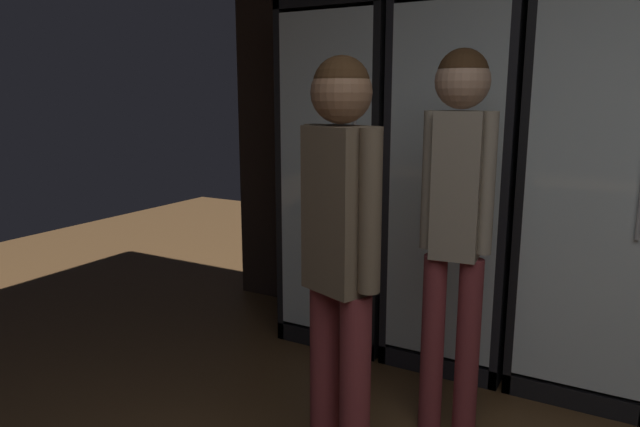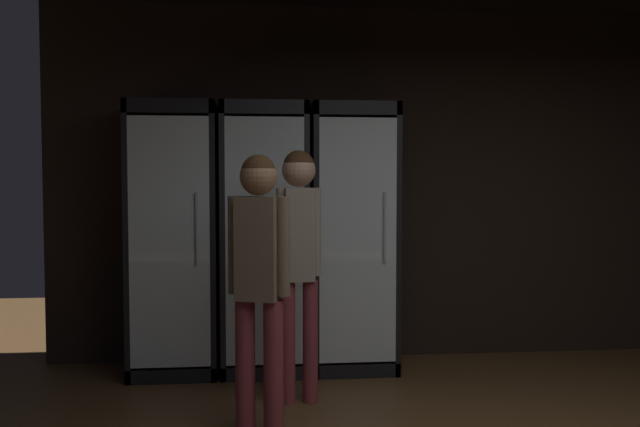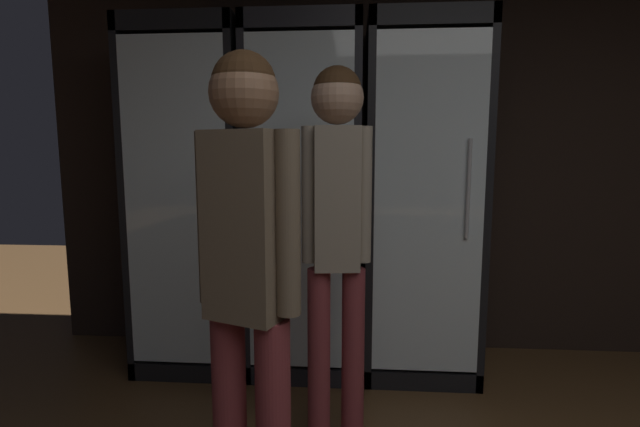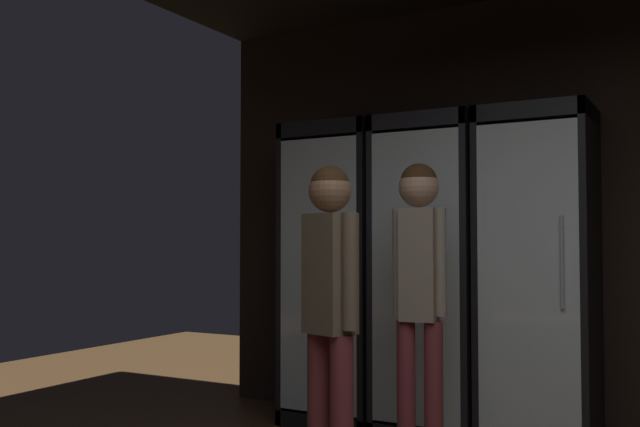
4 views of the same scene
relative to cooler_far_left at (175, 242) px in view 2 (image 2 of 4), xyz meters
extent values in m
cube|color=black|center=(1.97, 0.30, 0.43)|extent=(6.00, 0.06, 2.80)
cube|color=black|center=(0.00, 0.23, 0.03)|extent=(0.64, 0.04, 2.00)
cube|color=black|center=(-0.30, -0.04, 0.03)|extent=(0.04, 0.58, 2.00)
cube|color=black|center=(0.30, -0.04, 0.03)|extent=(0.04, 0.58, 2.00)
cube|color=black|center=(0.00, -0.04, 0.97)|extent=(0.64, 0.58, 0.10)
cube|color=black|center=(0.00, -0.04, -0.92)|extent=(0.64, 0.58, 0.10)
cube|color=white|center=(0.00, 0.20, 0.03)|extent=(0.56, 0.02, 1.76)
cube|color=silver|center=(0.00, -0.32, 0.03)|extent=(0.56, 0.02, 1.76)
cylinder|color=#B2B2B7|center=(0.19, -0.35, 0.13)|extent=(0.02, 0.02, 0.50)
cube|color=silver|center=(0.00, -0.04, -0.85)|extent=(0.54, 0.50, 0.02)
cylinder|color=#336B38|center=(-0.18, -0.02, -0.74)|extent=(0.07, 0.07, 0.21)
cylinder|color=#336B38|center=(-0.18, -0.02, -0.59)|extent=(0.02, 0.02, 0.09)
cylinder|color=#2D2D33|center=(-0.18, -0.02, -0.76)|extent=(0.08, 0.08, 0.08)
cylinder|color=#194723|center=(0.00, -0.04, -0.75)|extent=(0.07, 0.07, 0.19)
cylinder|color=#194723|center=(0.00, -0.04, -0.61)|extent=(0.02, 0.02, 0.09)
cylinder|color=tan|center=(0.00, -0.04, -0.75)|extent=(0.07, 0.07, 0.06)
cylinder|color=black|center=(0.18, -0.07, -0.73)|extent=(0.08, 0.08, 0.23)
cylinder|color=black|center=(0.18, -0.07, -0.58)|extent=(0.02, 0.02, 0.07)
cylinder|color=beige|center=(0.18, -0.07, -0.72)|extent=(0.08, 0.08, 0.08)
cube|color=silver|center=(0.00, -0.04, -0.27)|extent=(0.54, 0.50, 0.02)
cylinder|color=#9EAD99|center=(-0.21, -0.01, -0.17)|extent=(0.06, 0.06, 0.19)
cylinder|color=#9EAD99|center=(-0.21, -0.01, -0.03)|extent=(0.02, 0.02, 0.09)
cylinder|color=tan|center=(-0.21, -0.01, -0.20)|extent=(0.06, 0.06, 0.06)
cylinder|color=brown|center=(-0.06, -0.01, -0.17)|extent=(0.06, 0.06, 0.19)
cylinder|color=brown|center=(-0.06, -0.01, -0.04)|extent=(0.02, 0.02, 0.06)
cylinder|color=#2D2D33|center=(-0.06, -0.01, -0.19)|extent=(0.07, 0.07, 0.06)
cylinder|color=#9EAD99|center=(0.06, -0.05, -0.16)|extent=(0.07, 0.07, 0.21)
cylinder|color=#9EAD99|center=(0.06, -0.05, -0.01)|extent=(0.03, 0.03, 0.09)
cylinder|color=#2D2D33|center=(0.06, -0.05, -0.15)|extent=(0.08, 0.08, 0.06)
cylinder|color=black|center=(0.20, -0.02, -0.16)|extent=(0.08, 0.08, 0.21)
cylinder|color=black|center=(0.20, -0.02, 0.00)|extent=(0.02, 0.02, 0.09)
cylinder|color=tan|center=(0.20, -0.02, -0.17)|extent=(0.08, 0.08, 0.05)
cube|color=silver|center=(0.00, -0.04, 0.31)|extent=(0.54, 0.50, 0.02)
cylinder|color=brown|center=(-0.14, -0.09, 0.41)|extent=(0.07, 0.07, 0.19)
cylinder|color=brown|center=(-0.14, -0.09, 0.54)|extent=(0.03, 0.03, 0.07)
cylinder|color=#2D2D33|center=(-0.14, -0.09, 0.41)|extent=(0.07, 0.07, 0.07)
cylinder|color=gray|center=(0.13, -0.07, 0.41)|extent=(0.08, 0.08, 0.18)
cylinder|color=gray|center=(0.13, -0.07, 0.54)|extent=(0.02, 0.02, 0.08)
cylinder|color=tan|center=(0.13, -0.07, 0.41)|extent=(0.08, 0.08, 0.07)
cube|color=black|center=(0.66, 0.23, 0.03)|extent=(0.64, 0.04, 2.00)
cube|color=black|center=(0.36, -0.04, 0.03)|extent=(0.04, 0.58, 2.00)
cube|color=black|center=(0.96, -0.04, 0.03)|extent=(0.04, 0.58, 2.00)
cube|color=black|center=(0.66, -0.04, 0.97)|extent=(0.64, 0.58, 0.10)
cube|color=black|center=(0.66, -0.04, -0.92)|extent=(0.64, 0.58, 0.10)
cube|color=white|center=(0.66, 0.20, 0.03)|extent=(0.56, 0.02, 1.76)
cube|color=silver|center=(0.66, -0.32, 0.03)|extent=(0.56, 0.02, 1.76)
cylinder|color=#B2B2B7|center=(0.85, -0.35, 0.13)|extent=(0.02, 0.02, 0.50)
cube|color=silver|center=(0.66, -0.04, -0.85)|extent=(0.54, 0.50, 0.02)
cylinder|color=#194723|center=(0.53, -0.07, -0.75)|extent=(0.08, 0.08, 0.20)
cylinder|color=#194723|center=(0.53, -0.07, -0.61)|extent=(0.03, 0.03, 0.08)
cylinder|color=beige|center=(0.53, -0.07, -0.76)|extent=(0.08, 0.08, 0.07)
cylinder|color=#336B38|center=(0.80, 0.00, -0.73)|extent=(0.08, 0.08, 0.24)
cylinder|color=#336B38|center=(0.80, 0.00, -0.57)|extent=(0.03, 0.03, 0.08)
cylinder|color=#B2332D|center=(0.80, 0.00, -0.73)|extent=(0.08, 0.08, 0.09)
cube|color=silver|center=(0.66, -0.04, -0.42)|extent=(0.54, 0.50, 0.02)
cylinder|color=#194723|center=(0.48, -0.08, -0.30)|extent=(0.07, 0.07, 0.22)
cylinder|color=#194723|center=(0.48, -0.08, -0.16)|extent=(0.03, 0.03, 0.07)
cylinder|color=#B2332D|center=(0.48, -0.08, -0.33)|extent=(0.07, 0.07, 0.06)
cylinder|color=black|center=(0.66, -0.03, -0.29)|extent=(0.06, 0.06, 0.23)
cylinder|color=black|center=(0.66, -0.03, -0.13)|extent=(0.02, 0.02, 0.09)
cylinder|color=#B2332D|center=(0.66, -0.03, -0.29)|extent=(0.07, 0.07, 0.07)
cylinder|color=black|center=(0.83, -0.05, -0.30)|extent=(0.06, 0.06, 0.21)
cylinder|color=black|center=(0.83, -0.05, -0.15)|extent=(0.02, 0.02, 0.09)
cylinder|color=#B2332D|center=(0.83, -0.05, -0.32)|extent=(0.06, 0.06, 0.08)
cube|color=silver|center=(0.66, -0.04, 0.02)|extent=(0.54, 0.50, 0.02)
cylinder|color=black|center=(0.54, -0.03, 0.15)|extent=(0.06, 0.06, 0.23)
cylinder|color=black|center=(0.54, -0.03, 0.30)|extent=(0.02, 0.02, 0.07)
cylinder|color=#2D2D33|center=(0.54, -0.03, 0.14)|extent=(0.07, 0.07, 0.09)
cylinder|color=#9EAD99|center=(0.79, -0.08, 0.12)|extent=(0.07, 0.07, 0.19)
cylinder|color=#9EAD99|center=(0.79, -0.08, 0.25)|extent=(0.02, 0.02, 0.07)
cylinder|color=white|center=(0.79, -0.08, 0.11)|extent=(0.07, 0.07, 0.06)
cube|color=silver|center=(0.66, -0.04, 0.46)|extent=(0.54, 0.50, 0.02)
cylinder|color=gray|center=(0.54, -0.01, 0.56)|extent=(0.07, 0.07, 0.18)
cylinder|color=gray|center=(0.54, -0.01, 0.68)|extent=(0.03, 0.03, 0.06)
cylinder|color=white|center=(0.54, -0.01, 0.54)|extent=(0.08, 0.08, 0.06)
cylinder|color=gray|center=(0.79, -0.09, 0.58)|extent=(0.08, 0.08, 0.22)
cylinder|color=gray|center=(0.79, -0.09, 0.72)|extent=(0.03, 0.03, 0.07)
cylinder|color=beige|center=(0.79, -0.09, 0.56)|extent=(0.08, 0.08, 0.08)
cube|color=black|center=(1.32, 0.23, 0.03)|extent=(0.64, 0.04, 2.00)
cube|color=black|center=(1.03, -0.04, 0.03)|extent=(0.04, 0.58, 2.00)
cube|color=black|center=(1.62, -0.04, 0.03)|extent=(0.04, 0.58, 2.00)
cube|color=black|center=(1.32, -0.04, 0.97)|extent=(0.64, 0.58, 0.10)
cube|color=black|center=(1.32, -0.04, -0.92)|extent=(0.64, 0.58, 0.10)
cube|color=white|center=(1.32, 0.20, 0.03)|extent=(0.56, 0.02, 1.76)
cube|color=silver|center=(1.32, -0.32, 0.03)|extent=(0.56, 0.02, 1.76)
cylinder|color=#B2B2B7|center=(1.52, -0.35, 0.13)|extent=(0.02, 0.02, 0.50)
cube|color=silver|center=(1.32, -0.04, -0.85)|extent=(0.54, 0.50, 0.02)
cylinder|color=#9EAD99|center=(1.13, -0.05, -0.73)|extent=(0.07, 0.07, 0.23)
cylinder|color=#9EAD99|center=(1.13, -0.05, -0.57)|extent=(0.03, 0.03, 0.09)
cylinder|color=#B2332D|center=(1.13, -0.05, -0.75)|extent=(0.07, 0.07, 0.07)
cylinder|color=#194723|center=(1.26, -0.09, -0.73)|extent=(0.08, 0.08, 0.22)
cylinder|color=#194723|center=(1.26, -0.09, -0.58)|extent=(0.02, 0.02, 0.09)
cylinder|color=#B2332D|center=(1.26, -0.09, -0.77)|extent=(0.08, 0.08, 0.09)
cylinder|color=#9EAD99|center=(1.39, 0.00, -0.73)|extent=(0.08, 0.08, 0.23)
cylinder|color=#9EAD99|center=(1.39, 0.00, -0.57)|extent=(0.03, 0.03, 0.09)
cylinder|color=#B2332D|center=(1.39, 0.00, -0.76)|extent=(0.08, 0.08, 0.08)
cylinder|color=gray|center=(1.52, -0.06, -0.74)|extent=(0.06, 0.06, 0.20)
cylinder|color=gray|center=(1.52, -0.06, -0.61)|extent=(0.02, 0.02, 0.07)
cylinder|color=#2D2D33|center=(1.52, -0.06, -0.74)|extent=(0.07, 0.07, 0.06)
cube|color=silver|center=(1.32, -0.04, -0.27)|extent=(0.54, 0.50, 0.02)
cylinder|color=gray|center=(1.14, -0.04, -0.16)|extent=(0.06, 0.06, 0.21)
cylinder|color=gray|center=(1.14, -0.04, -0.01)|extent=(0.02, 0.02, 0.08)
cylinder|color=white|center=(1.14, -0.04, -0.16)|extent=(0.06, 0.06, 0.07)
cylinder|color=brown|center=(1.33, -0.07, -0.15)|extent=(0.07, 0.07, 0.22)
cylinder|color=brown|center=(1.33, -0.07, 0.01)|extent=(0.03, 0.03, 0.09)
cylinder|color=white|center=(1.33, -0.07, -0.14)|extent=(0.08, 0.08, 0.07)
cylinder|color=gray|center=(1.51, -0.02, -0.16)|extent=(0.06, 0.06, 0.20)
cylinder|color=gray|center=(1.51, -0.02, -0.02)|extent=(0.02, 0.02, 0.09)
cylinder|color=beige|center=(1.51, -0.02, -0.16)|extent=(0.07, 0.07, 0.06)
cube|color=silver|center=(1.32, -0.04, 0.31)|extent=(0.54, 0.50, 0.02)
cylinder|color=black|center=(1.15, -0.01, 0.42)|extent=(0.06, 0.06, 0.20)
cylinder|color=black|center=(1.15, -0.01, 0.56)|extent=(0.02, 0.02, 0.07)
cylinder|color=#B2332D|center=(1.15, -0.01, 0.41)|extent=(0.07, 0.07, 0.06)
cylinder|color=#9EAD99|center=(1.32, -0.01, 0.43)|extent=(0.06, 0.06, 0.21)
cylinder|color=#9EAD99|center=(1.32, -0.01, 0.58)|extent=(0.02, 0.02, 0.10)
cylinder|color=white|center=(1.32, -0.01, 0.43)|extent=(0.07, 0.07, 0.07)
cylinder|color=black|center=(1.50, -0.05, 0.42)|extent=(0.07, 0.07, 0.20)
cylinder|color=black|center=(1.50, -0.05, 0.57)|extent=(0.02, 0.02, 0.08)
cylinder|color=#2D2D33|center=(1.50, -0.05, 0.41)|extent=(0.07, 0.07, 0.05)
cylinder|color=brown|center=(0.80, -0.80, -0.58)|extent=(0.10, 0.10, 0.79)
cylinder|color=brown|center=(0.94, -0.79, -0.58)|extent=(0.10, 0.10, 0.79)
cube|color=gray|center=(0.87, -0.80, 0.12)|extent=(0.20, 0.17, 0.59)
cylinder|color=gray|center=(0.76, -0.81, 0.13)|extent=(0.06, 0.06, 0.56)
cylinder|color=gray|center=(0.99, -0.78, 0.13)|extent=(0.06, 0.06, 0.56)
sphere|color=tan|center=(0.87, -0.80, 0.52)|extent=(0.21, 0.21, 0.21)
sphere|color=#472D19|center=(0.87, -0.80, 0.55)|extent=(0.20, 0.20, 0.20)
cylinder|color=brown|center=(0.54, -1.29, -0.59)|extent=(0.11, 0.11, 0.77)
cylinder|color=brown|center=(0.69, -1.35, -0.59)|extent=(0.11, 0.11, 0.77)
cube|color=#72604C|center=(0.61, -1.32, 0.08)|extent=(0.28, 0.24, 0.58)
cylinder|color=#72604C|center=(0.48, -1.26, 0.10)|extent=(0.07, 0.07, 0.55)
cylinder|color=#72604C|center=(0.75, -1.37, 0.10)|extent=(0.07, 0.07, 0.55)
sphere|color=#9E7051|center=(0.61, -1.32, 0.48)|extent=(0.21, 0.21, 0.21)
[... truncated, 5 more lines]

